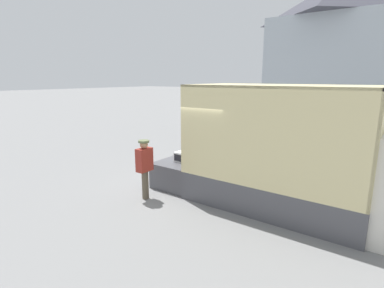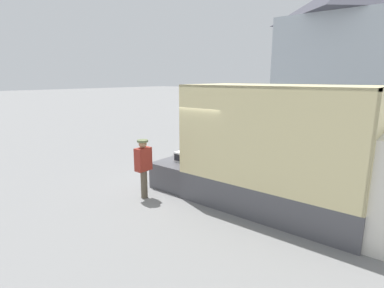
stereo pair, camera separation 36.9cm
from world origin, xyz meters
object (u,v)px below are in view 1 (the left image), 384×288
at_px(box_truck, 346,183).
at_px(microwave, 183,157).
at_px(worker_person, 145,164).
at_px(portable_generator, 197,150).

height_order(box_truck, microwave, box_truck).
relative_size(microwave, worker_person, 0.28).
height_order(portable_generator, worker_person, worker_person).
distance_m(microwave, worker_person, 1.41).
relative_size(microwave, portable_generator, 0.65).
bearing_deg(worker_person, microwave, 81.15).
bearing_deg(microwave, worker_person, -98.85).
bearing_deg(worker_person, portable_generator, 85.30).
height_order(microwave, worker_person, worker_person).
xyz_separation_m(box_truck, worker_person, (-4.59, -1.73, 0.06)).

